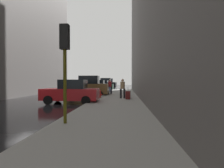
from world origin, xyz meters
TOP-DOWN VIEW (x-y plane):
  - ground_plane at (0.00, 0.00)m, footprint 120.00×120.00m
  - sidewalk at (6.00, 0.00)m, footprint 4.00×40.00m
  - parked_red_hatchback at (2.65, 0.98)m, footprint 4.22×2.09m
  - parked_bronze_suv at (2.65, 7.08)m, footprint 4.62×2.10m
  - parked_blue_sedan at (2.65, 12.88)m, footprint 4.26×2.18m
  - parked_dark_green_sedan at (2.65, 18.77)m, footprint 4.26×2.17m
  - parked_black_suv at (2.65, 24.35)m, footprint 4.62×2.09m
  - parked_white_van at (2.65, 30.65)m, footprint 4.63×2.12m
  - fire_hydrant at (4.45, 3.74)m, footprint 0.42×0.22m
  - traffic_light at (4.50, -5.76)m, footprint 0.32×0.32m
  - pedestrian_in_tan_coat at (6.52, 3.47)m, footprint 0.53×0.48m
  - pedestrian_in_red_jacket at (4.97, 8.38)m, footprint 0.53×0.48m
  - rolling_suitcase at (6.99, 2.82)m, footprint 0.44×0.61m

SIDE VIEW (x-z plane):
  - ground_plane at x=0.00m, z-range 0.00..0.00m
  - sidewalk at x=6.00m, z-range 0.00..0.15m
  - rolling_suitcase at x=6.99m, z-range -0.03..1.01m
  - fire_hydrant at x=4.45m, z-range 0.15..0.85m
  - parked_red_hatchback at x=2.65m, z-range -0.05..1.74m
  - parked_blue_sedan at x=2.65m, z-range -0.05..1.74m
  - parked_dark_green_sedan at x=2.65m, z-range -0.05..1.74m
  - parked_bronze_suv at x=2.65m, z-range -0.09..2.16m
  - parked_black_suv at x=2.65m, z-range -0.09..2.16m
  - parked_white_van at x=2.65m, z-range -0.09..2.16m
  - pedestrian_in_tan_coat at x=6.52m, z-range 0.25..1.96m
  - pedestrian_in_red_jacket at x=4.97m, z-range 0.25..1.96m
  - traffic_light at x=4.50m, z-range 0.96..4.56m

